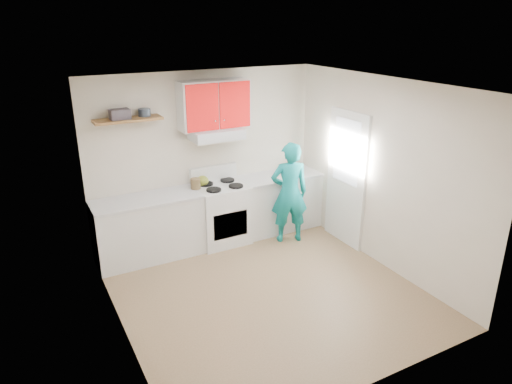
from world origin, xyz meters
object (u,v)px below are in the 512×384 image
stove (222,214)px  kettle (203,181)px  person (289,193)px  tin (144,112)px  crock (196,184)px

stove → kettle: 0.60m
person → kettle: bearing=-8.7°
kettle → person: size_ratio=0.11×
tin → stove: bearing=-11.7°
stove → crock: 0.65m
stove → person: person is taller
stove → kettle: size_ratio=5.08×
crock → person: size_ratio=0.11×
tin → crock: bearing=-13.2°
crock → person: 1.43m
stove → person: 1.09m
stove → kettle: bearing=149.4°
tin → crock: tin is taller
stove → tin: 1.93m
kettle → crock: bearing=-155.6°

